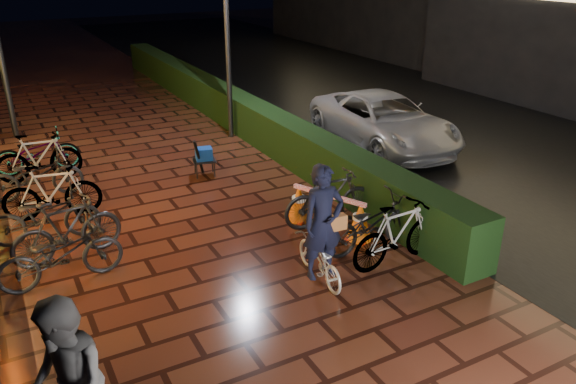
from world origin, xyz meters
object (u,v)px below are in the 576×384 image
traffic_barrier (328,211)px  cart_assembly (204,156)px  cyclist (321,240)px  van (384,120)px

traffic_barrier → cart_assembly: bearing=106.3°
cyclist → traffic_barrier: size_ratio=1.12×
van → cart_assembly: (-4.91, 0.15, -0.18)m
van → cart_assembly: van is taller
van → cyclist: cyclist is taller
traffic_barrier → cart_assembly: 3.75m
cyclist → cart_assembly: 5.05m
traffic_barrier → cyclist: bearing=-126.1°
van → traffic_barrier: (-3.86, -3.45, -0.31)m
traffic_barrier → cart_assembly: (-1.05, 3.60, 0.13)m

